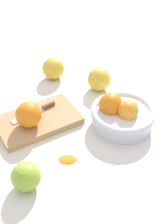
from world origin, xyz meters
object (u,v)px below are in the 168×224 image
at_px(cutting_board, 38,120).
at_px(apple_back_right, 26,176).
at_px(knife, 40,110).
at_px(bowl, 122,114).
at_px(apple_front_left_2, 99,79).
at_px(orange_on_board, 29,115).
at_px(apple_front_left, 53,68).

relative_size(cutting_board, apple_back_right, 3.32).
xyz_separation_m(knife, apple_back_right, (0.18, 0.21, 0.01)).
distance_m(bowl, apple_front_left_2, 0.20).
bearing_deg(orange_on_board, apple_back_right, 54.71).
distance_m(cutting_board, apple_back_right, 0.24).
relative_size(orange_on_board, knife, 0.51).
distance_m(bowl, cutting_board, 0.27).
bearing_deg(bowl, orange_on_board, -35.36).
bearing_deg(bowl, cutting_board, -41.47).
height_order(cutting_board, apple_front_left_2, apple_front_left_2).
relative_size(bowl, apple_back_right, 2.63).
xyz_separation_m(bowl, apple_front_left_2, (-0.08, -0.19, 0.00)).
height_order(bowl, apple_back_right, bowl).
height_order(orange_on_board, apple_back_right, orange_on_board).
bearing_deg(knife, orange_on_board, 29.95).
bearing_deg(apple_back_right, bowl, -178.41).
xyz_separation_m(cutting_board, apple_front_left, (-0.19, -0.18, 0.03)).
relative_size(bowl, orange_on_board, 2.56).
xyz_separation_m(cutting_board, apple_front_left_2, (-0.28, -0.01, 0.03)).
bearing_deg(apple_back_right, apple_front_left, -134.12).
bearing_deg(orange_on_board, knife, -150.05).
relative_size(apple_front_left, apple_front_left_2, 0.99).
height_order(knife, apple_front_left, apple_front_left).
distance_m(knife, apple_back_right, 0.28).
height_order(knife, apple_front_left_2, apple_front_left_2).
distance_m(apple_front_left, apple_back_right, 0.51).
xyz_separation_m(orange_on_board, apple_front_left, (-0.23, -0.19, -0.02)).
bearing_deg(bowl, apple_front_left, -89.52).
xyz_separation_m(apple_back_right, apple_front_left_2, (-0.43, -0.20, 0.00)).
bearing_deg(apple_back_right, orange_on_board, -125.29).
bearing_deg(knife, bowl, 130.88).
xyz_separation_m(orange_on_board, knife, (-0.06, -0.03, -0.03)).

